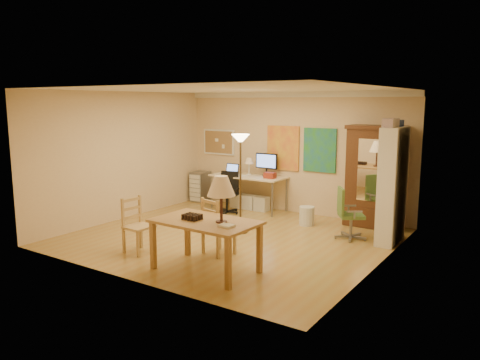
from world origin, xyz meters
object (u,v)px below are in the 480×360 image
Objects in this scene: computer_desk at (251,189)px; office_chair_black at (227,202)px; armoire at (374,183)px; bookshelf at (392,186)px; dining_table at (211,211)px; office_chair_green at (349,225)px.

computer_desk is 1.89× the size of office_chair_black.
bookshelf is at bearing -56.20° from armoire.
dining_table is at bearing -65.71° from computer_desk.
office_chair_green is (1.08, 2.74, -0.66)m from dining_table.
armoire reaches higher than office_chair_green.
dining_table reaches higher than office_chair_black.
computer_desk reaches higher than office_chair_green.
office_chair_green is 0.47× the size of armoire.
office_chair_black is 3.81m from bookshelf.
armoire reaches higher than computer_desk.
office_chair_green is at bearing -8.19° from office_chair_black.
bookshelf is (3.47, -0.84, 0.54)m from computer_desk.
bookshelf is at bearing -13.61° from computer_desk.
computer_desk is 1.84× the size of office_chair_green.
armoire reaches higher than office_chair_black.
office_chair_black is at bearing -113.36° from computer_desk.
computer_desk is 3.61m from bookshelf.
bookshelf is at bearing 14.34° from office_chair_green.
bookshelf reaches higher than computer_desk.
dining_table is at bearing -121.28° from bookshelf.
dining_table is 4.01m from armoire.
office_chair_black is 0.45× the size of bookshelf.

